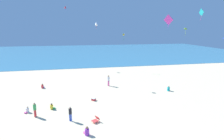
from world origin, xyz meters
TOP-DOWN VIEW (x-y plane):
  - ground_plane at (0.00, 10.00)m, footprint 120.00×120.00m
  - ocean_water at (0.00, 57.06)m, footprint 120.00×60.00m
  - beach_chair_far_right at (-2.35, 2.16)m, footprint 0.87×0.83m
  - cooler_box at (-2.04, 7.63)m, footprint 0.61×0.60m
  - person_0 at (-6.80, 5.98)m, footprint 0.59×0.38m
  - person_1 at (-9.06, 14.00)m, footprint 0.45×0.61m
  - person_2 at (8.86, 9.19)m, footprint 0.53×0.69m
  - person_3 at (-3.35, 0.13)m, footprint 0.56×0.71m
  - person_4 at (-8.25, 4.45)m, footprint 0.38×0.38m
  - person_5 at (-4.73, 2.84)m, footprint 0.41×0.41m
  - person_6 at (0.84, 13.14)m, footprint 0.46×0.46m
  - person_7 at (-9.26, 5.60)m, footprint 0.57×0.58m
  - kite_lime at (13.87, 13.95)m, footprint 0.60×0.50m
  - kite_white at (-0.67, 15.26)m, footprint 0.46×0.61m
  - kite_red at (-5.80, 30.65)m, footprint 0.73×0.71m
  - kite_teal at (13.32, 9.73)m, footprint 0.24×1.09m
  - kite_yellow at (5.92, 23.48)m, footprint 0.50×0.19m
  - kite_magenta at (5.03, 3.24)m, footprint 0.57×0.89m

SIDE VIEW (x-z plane):
  - ground_plane at x=0.00m, z-range 0.00..0.00m
  - ocean_water at x=0.00m, z-range 0.00..0.05m
  - cooler_box at x=-2.04m, z-range 0.00..0.29m
  - person_7 at x=-9.26m, z-range -0.09..0.59m
  - person_0 at x=-6.80m, z-range -0.09..0.60m
  - person_1 at x=-9.06m, z-range -0.09..0.60m
  - beach_chair_far_right at x=-2.35m, z-range -0.02..0.55m
  - person_2 at x=8.86m, z-range -0.10..0.68m
  - person_3 at x=-3.35m, z-range -0.10..0.68m
  - person_5 at x=-4.73m, z-range 0.11..1.59m
  - person_4 at x=-8.25m, z-range 0.12..1.62m
  - person_6 at x=0.84m, z-range 0.13..1.83m
  - kite_yellow at x=5.92m, z-range 6.64..8.18m
  - kite_lime at x=13.87m, z-range 8.06..9.39m
  - kite_white at x=-0.67m, z-range 8.97..10.00m
  - kite_magenta at x=5.03m, z-range 8.90..10.18m
  - kite_teal at x=13.32m, z-range 10.08..11.71m
  - kite_red at x=-5.80m, z-range 12.99..13.96m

